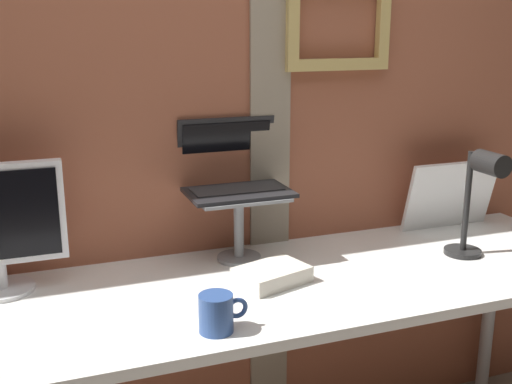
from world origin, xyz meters
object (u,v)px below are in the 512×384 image
Objects in this scene: desk_lamp at (480,193)px; whiteboard_panel at (451,195)px; laptop at (232,170)px; coffee_mug at (217,313)px.

whiteboard_panel is at bearing 67.12° from desk_lamp.
laptop is 0.59m from coffee_mug.
whiteboard_panel is 2.92× the size of coffee_mug.
whiteboard_panel is 1.02× the size of desk_lamp.
laptop is 0.89× the size of whiteboard_panel.
laptop is 0.90× the size of desk_lamp.
whiteboard_panel is at bearing -2.32° from laptop.
desk_lamp is at bearing 10.98° from coffee_mug.
whiteboard_panel is 0.33m from desk_lamp.
desk_lamp is at bearing -112.88° from whiteboard_panel.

